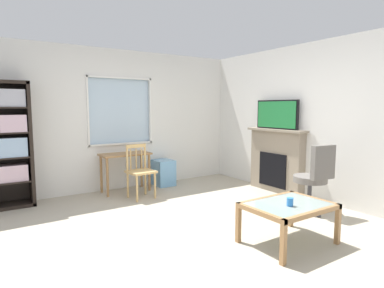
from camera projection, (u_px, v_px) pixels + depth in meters
The scene contains 11 objects.
ground at pixel (193, 232), 4.01m from camera, with size 5.83×6.19×0.02m, color #B2A893.
wall_back_with_window at pixel (115, 121), 6.01m from camera, with size 4.83×0.15×2.57m.
wall_right at pixel (321, 122), 5.21m from camera, with size 0.12×5.39×2.57m, color silver.
desk_under_window at pixel (125, 160), 5.82m from camera, with size 0.88×0.44×0.70m.
wooden_chair at pixel (140, 171), 5.43m from camera, with size 0.45×0.43×0.90m.
plastic_drawer_unit at pixel (163, 173), 6.34m from camera, with size 0.35×0.40×0.50m, color #72ADDB.
fireplace at pixel (276, 160), 5.85m from camera, with size 0.26×1.22×1.14m.
tv at pixel (277, 115), 5.74m from camera, with size 0.06×0.91×0.51m.
office_chair at pixel (315, 175), 4.64m from camera, with size 0.57×0.58×1.00m.
coffee_table at pixel (288, 209), 3.61m from camera, with size 0.94×0.70×0.46m.
sippy_cup at pixel (290, 202), 3.51m from camera, with size 0.07×0.07×0.09m, color #337FD6.
Camera 1 is at (-2.13, -3.21, 1.53)m, focal length 30.26 mm.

